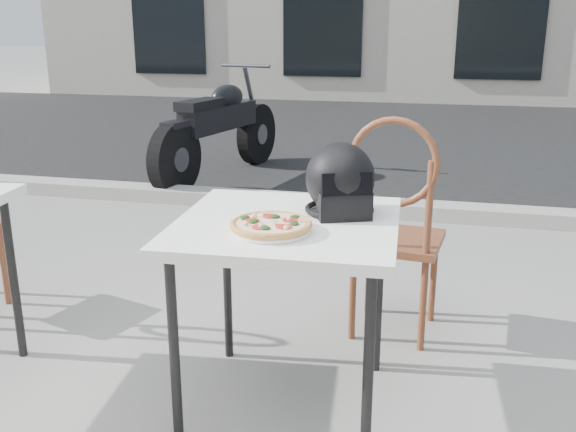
% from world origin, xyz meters
% --- Properties ---
extents(ground, '(80.00, 80.00, 0.00)m').
position_xyz_m(ground, '(0.00, 0.00, 0.00)').
color(ground, gray).
rests_on(ground, ground).
extents(street_asphalt, '(30.00, 8.00, 0.00)m').
position_xyz_m(street_asphalt, '(0.00, 7.00, 0.00)').
color(street_asphalt, black).
rests_on(street_asphalt, ground).
extents(curb, '(30.00, 0.25, 0.12)m').
position_xyz_m(curb, '(0.00, 3.00, 0.06)').
color(curb, '#A3A198').
rests_on(curb, ground).
extents(cafe_table_main, '(0.88, 0.88, 0.79)m').
position_xyz_m(cafe_table_main, '(0.20, 0.14, 0.72)').
color(cafe_table_main, white).
rests_on(cafe_table_main, ground).
extents(plate, '(0.35, 0.35, 0.02)m').
position_xyz_m(plate, '(0.18, -0.01, 0.80)').
color(plate, white).
rests_on(plate, cafe_table_main).
extents(pizza, '(0.39, 0.39, 0.04)m').
position_xyz_m(pizza, '(0.18, -0.01, 0.82)').
color(pizza, tan).
rests_on(pizza, plate).
extents(helmet, '(0.36, 0.36, 0.28)m').
position_xyz_m(helmet, '(0.38, 0.29, 0.92)').
color(helmet, black).
rests_on(helmet, cafe_table_main).
extents(cafe_chair_main, '(0.48, 0.48, 1.12)m').
position_xyz_m(cafe_chair_main, '(0.56, 0.85, 0.62)').
color(cafe_chair_main, brown).
rests_on(cafe_chair_main, ground).
extents(motorcycle, '(0.71, 2.21, 1.11)m').
position_xyz_m(motorcycle, '(-1.43, 3.98, 0.49)').
color(motorcycle, black).
rests_on(motorcycle, street_asphalt).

